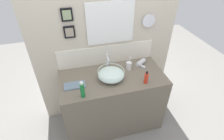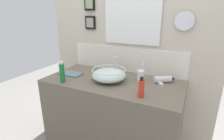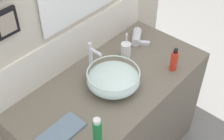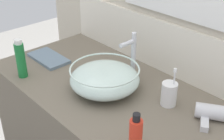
% 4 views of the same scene
% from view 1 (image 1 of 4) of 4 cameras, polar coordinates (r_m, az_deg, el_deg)
% --- Properties ---
extents(ground_plane, '(6.00, 6.00, 0.00)m').
position_cam_1_polar(ground_plane, '(2.70, 0.17, -15.93)').
color(ground_plane, gray).
extents(vanity_counter, '(1.27, 0.62, 0.82)m').
position_cam_1_polar(vanity_counter, '(2.39, 0.19, -9.89)').
color(vanity_counter, '#6B6051').
rests_on(vanity_counter, ground).
extents(back_panel, '(1.83, 0.10, 2.49)m').
position_cam_1_polar(back_panel, '(2.17, -2.16, 12.03)').
color(back_panel, beige).
rests_on(back_panel, ground).
extents(glass_bowl_sink, '(0.31, 0.31, 0.11)m').
position_cam_1_polar(glass_bowl_sink, '(2.05, -0.31, -1.43)').
color(glass_bowl_sink, silver).
rests_on(glass_bowl_sink, vanity_counter).
extents(faucet, '(0.02, 0.10, 0.23)m').
position_cam_1_polar(faucet, '(2.14, -1.48, 2.75)').
color(faucet, silver).
rests_on(faucet, vanity_counter).
extents(hair_drier, '(0.20, 0.20, 0.06)m').
position_cam_1_polar(hair_drier, '(2.34, 9.60, 2.48)').
color(hair_drier, silver).
rests_on(hair_drier, vanity_counter).
extents(toothbrush_cup, '(0.07, 0.07, 0.17)m').
position_cam_1_polar(toothbrush_cup, '(2.21, 5.52, 1.42)').
color(toothbrush_cup, white).
rests_on(toothbrush_cup, vanity_counter).
extents(soap_dispenser, '(0.05, 0.05, 0.16)m').
position_cam_1_polar(soap_dispenser, '(2.01, 11.09, -2.56)').
color(soap_dispenser, red).
rests_on(soap_dispenser, vanity_counter).
extents(shampoo_bottle, '(0.05, 0.05, 0.19)m').
position_cam_1_polar(shampoo_bottle, '(1.82, -9.65, -6.39)').
color(shampoo_bottle, '#197233').
rests_on(shampoo_bottle, vanity_counter).
extents(hand_towel, '(0.24, 0.13, 0.02)m').
position_cam_1_polar(hand_towel, '(2.02, -12.07, -4.92)').
color(hand_towel, slate).
rests_on(hand_towel, vanity_counter).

